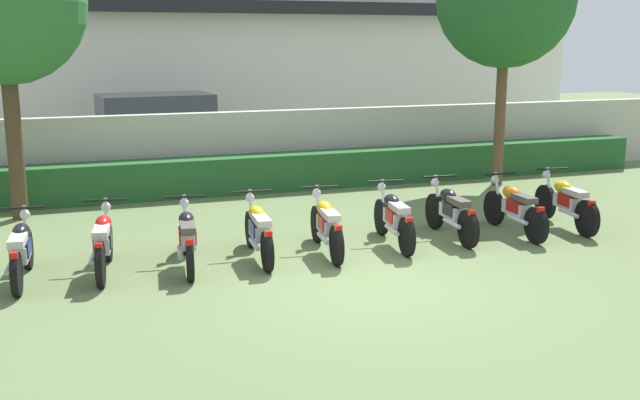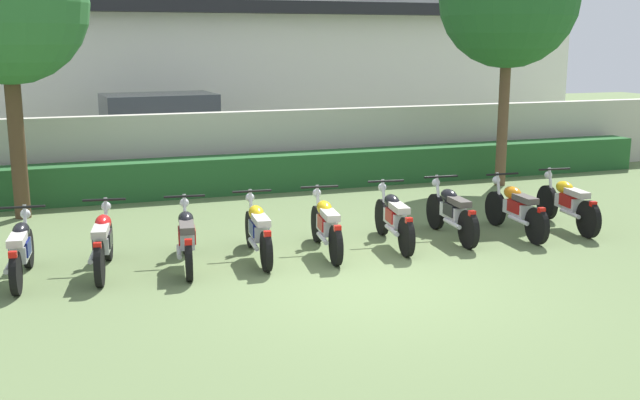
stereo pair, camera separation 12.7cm
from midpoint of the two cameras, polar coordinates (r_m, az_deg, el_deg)
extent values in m
plane|color=#607547|center=(10.00, 4.23, -6.50)|extent=(60.00, 60.00, 0.00)
cube|color=white|center=(25.05, -10.76, 13.18)|extent=(25.70, 6.00, 7.52)
cube|color=black|center=(21.86, -9.47, 14.41)|extent=(21.59, 0.50, 0.36)
cube|color=#BCB7A8|center=(16.65, -5.83, 3.89)|extent=(24.41, 0.30, 1.66)
cube|color=#235628|center=(16.05, -5.21, 2.01)|extent=(19.53, 0.70, 0.78)
cube|color=silver|center=(19.23, -11.31, 4.55)|extent=(4.62, 2.18, 1.00)
cube|color=#2D333D|center=(19.10, -12.00, 6.96)|extent=(2.82, 1.90, 0.65)
cylinder|color=black|center=(20.55, -7.52, 4.02)|extent=(0.69, 0.27, 0.68)
cylinder|color=black|center=(18.80, -5.95, 3.31)|extent=(0.69, 0.27, 0.68)
cylinder|color=black|center=(19.93, -16.26, 3.39)|extent=(0.69, 0.27, 0.68)
cylinder|color=black|center=(18.12, -15.50, 2.61)|extent=(0.69, 0.27, 0.68)
cylinder|color=#4C3823|center=(14.47, -21.88, 4.20)|extent=(0.28, 0.28, 2.83)
sphere|color=#2D6B33|center=(14.38, -22.65, 13.73)|extent=(2.83, 2.83, 2.83)
cylinder|color=brown|center=(17.07, 14.00, 6.12)|extent=(0.23, 0.23, 3.03)
cylinder|color=black|center=(11.42, -21.09, -3.46)|extent=(0.14, 0.57, 0.56)
cylinder|color=black|center=(10.26, -21.87, -5.24)|extent=(0.14, 0.57, 0.56)
cube|color=silver|center=(10.75, -21.55, -3.61)|extent=(0.25, 0.62, 0.22)
ellipsoid|color=black|center=(10.86, -21.53, -2.20)|extent=(0.26, 0.46, 0.22)
cube|color=beige|center=(10.48, -21.79, -2.83)|extent=(0.25, 0.54, 0.10)
cube|color=red|center=(10.09, -22.06, -3.88)|extent=(0.11, 0.09, 0.08)
cylinder|color=silver|center=(11.26, -21.26, -2.01)|extent=(0.07, 0.23, 0.65)
cylinder|color=black|center=(11.10, -21.44, -0.52)|extent=(0.60, 0.09, 0.04)
sphere|color=silver|center=(11.32, -21.26, -0.99)|extent=(0.14, 0.14, 0.14)
cylinder|color=silver|center=(10.57, -22.31, -4.67)|extent=(0.12, 0.55, 0.07)
cube|color=navy|center=(10.69, -21.60, -3.42)|extent=(0.27, 0.38, 0.20)
cylinder|color=black|center=(11.44, -15.57, -2.94)|extent=(0.18, 0.61, 0.61)
cylinder|color=black|center=(10.24, -16.14, -4.72)|extent=(0.18, 0.61, 0.61)
cube|color=silver|center=(10.76, -15.90, -3.08)|extent=(0.29, 0.62, 0.22)
ellipsoid|color=red|center=(10.86, -15.90, -1.68)|extent=(0.28, 0.47, 0.22)
cube|color=#B2ADA3|center=(10.48, -16.08, -2.30)|extent=(0.28, 0.54, 0.10)
cube|color=red|center=(10.07, -16.28, -3.36)|extent=(0.11, 0.09, 0.08)
cylinder|color=silver|center=(11.28, -15.70, -1.48)|extent=(0.08, 0.23, 0.65)
cylinder|color=black|center=(11.13, -15.83, 0.01)|extent=(0.60, 0.13, 0.04)
sphere|color=silver|center=(11.35, -15.70, -0.47)|extent=(0.14, 0.14, 0.14)
cylinder|color=silver|center=(10.56, -16.63, -4.14)|extent=(0.15, 0.55, 0.07)
cube|color=black|center=(10.70, -15.94, -2.89)|extent=(0.29, 0.39, 0.20)
cylinder|color=black|center=(11.52, -9.91, -2.66)|extent=(0.16, 0.57, 0.57)
cylinder|color=black|center=(10.23, -9.63, -4.55)|extent=(0.16, 0.57, 0.57)
cube|color=silver|center=(10.79, -9.79, -2.85)|extent=(0.28, 0.62, 0.22)
ellipsoid|color=black|center=(10.90, -9.87, -1.46)|extent=(0.27, 0.46, 0.22)
cube|color=#4C4742|center=(10.51, -9.78, -2.06)|extent=(0.27, 0.54, 0.10)
cube|color=red|center=(10.05, -9.66, -3.18)|extent=(0.11, 0.09, 0.08)
cylinder|color=silver|center=(11.36, -9.95, -1.22)|extent=(0.08, 0.23, 0.65)
cylinder|color=black|center=(11.20, -9.99, 0.27)|extent=(0.60, 0.11, 0.04)
sphere|color=silver|center=(11.43, -10.00, -0.21)|extent=(0.14, 0.14, 0.14)
cylinder|color=silver|center=(10.58, -10.37, -3.91)|extent=(0.14, 0.55, 0.07)
cube|color=#A51414|center=(10.73, -9.79, -2.66)|extent=(0.28, 0.39, 0.20)
cylinder|color=black|center=(11.76, -5.00, -2.22)|extent=(0.13, 0.58, 0.57)
cylinder|color=black|center=(10.51, -3.77, -3.93)|extent=(0.13, 0.58, 0.57)
cube|color=silver|center=(11.04, -4.39, -2.34)|extent=(0.25, 0.61, 0.22)
ellipsoid|color=yellow|center=(11.15, -4.56, -0.99)|extent=(0.25, 0.46, 0.22)
cube|color=beige|center=(10.77, -4.18, -1.56)|extent=(0.24, 0.53, 0.10)
cube|color=red|center=(10.34, -3.69, -2.59)|extent=(0.11, 0.09, 0.08)
cylinder|color=silver|center=(11.60, -4.95, -0.80)|extent=(0.07, 0.23, 0.65)
cylinder|color=black|center=(11.44, -4.90, 0.67)|extent=(0.60, 0.08, 0.04)
sphere|color=silver|center=(11.66, -5.06, 0.18)|extent=(0.14, 0.14, 0.14)
cylinder|color=silver|center=(10.82, -4.76, -3.37)|extent=(0.11, 0.55, 0.07)
cube|color=navy|center=(10.98, -4.34, -2.15)|extent=(0.27, 0.38, 0.20)
cylinder|color=black|center=(12.01, 0.08, -1.83)|extent=(0.16, 0.59, 0.59)
cylinder|color=black|center=(10.76, 1.56, -3.48)|extent=(0.16, 0.59, 0.59)
cube|color=silver|center=(11.30, 0.84, -1.94)|extent=(0.27, 0.62, 0.22)
ellipsoid|color=yellow|center=(11.41, 0.65, -0.62)|extent=(0.27, 0.46, 0.22)
cube|color=beige|center=(11.03, 1.11, -1.16)|extent=(0.26, 0.54, 0.10)
cube|color=red|center=(10.60, 1.69, -2.17)|extent=(0.11, 0.09, 0.08)
cylinder|color=silver|center=(11.85, 0.18, -0.43)|extent=(0.08, 0.23, 0.65)
cylinder|color=black|center=(11.70, 0.27, 1.01)|extent=(0.60, 0.11, 0.04)
sphere|color=silver|center=(11.92, 0.06, 0.53)|extent=(0.14, 0.14, 0.14)
cylinder|color=silver|center=(11.07, 0.52, -2.93)|extent=(0.14, 0.55, 0.07)
cube|color=#A51414|center=(11.24, 0.89, -1.75)|extent=(0.28, 0.39, 0.20)
cylinder|color=black|center=(12.50, 5.05, -1.30)|extent=(0.17, 0.61, 0.60)
cylinder|color=black|center=(11.28, 6.93, -2.81)|extent=(0.17, 0.61, 0.60)
cube|color=silver|center=(11.80, 6.03, -1.37)|extent=(0.28, 0.62, 0.22)
ellipsoid|color=black|center=(11.91, 5.81, -0.11)|extent=(0.28, 0.47, 0.22)
cube|color=#B2ADA3|center=(11.54, 6.39, -0.61)|extent=(0.27, 0.54, 0.10)
cube|color=red|center=(11.11, 7.13, -1.55)|extent=(0.11, 0.09, 0.08)
cylinder|color=silver|center=(12.34, 5.19, 0.05)|extent=(0.08, 0.23, 0.65)
cylinder|color=black|center=(12.20, 5.34, 1.44)|extent=(0.60, 0.12, 0.04)
sphere|color=silver|center=(12.41, 5.06, 0.97)|extent=(0.14, 0.14, 0.14)
cylinder|color=silver|center=(11.57, 5.81, -2.30)|extent=(0.14, 0.55, 0.07)
cube|color=#A51414|center=(11.74, 6.11, -1.19)|extent=(0.29, 0.39, 0.20)
cylinder|color=black|center=(12.99, 9.08, -0.87)|extent=(0.14, 0.61, 0.61)
cylinder|color=black|center=(11.86, 11.56, -2.21)|extent=(0.14, 0.61, 0.61)
cube|color=silver|center=(12.34, 10.39, -0.89)|extent=(0.25, 0.61, 0.22)
ellipsoid|color=black|center=(12.44, 10.10, 0.31)|extent=(0.25, 0.46, 0.22)
cube|color=#4C4742|center=(12.09, 10.88, -0.15)|extent=(0.24, 0.53, 0.10)
cube|color=red|center=(11.70, 11.83, -1.00)|extent=(0.11, 0.09, 0.08)
cylinder|color=silver|center=(12.84, 9.29, 0.43)|extent=(0.07, 0.23, 0.65)
cylinder|color=black|center=(12.70, 9.50, 1.77)|extent=(0.60, 0.08, 0.04)
sphere|color=silver|center=(12.91, 9.12, 1.31)|extent=(0.14, 0.14, 0.14)
cylinder|color=silver|center=(12.10, 10.35, -1.78)|extent=(0.11, 0.55, 0.07)
cube|color=black|center=(12.29, 10.49, -0.71)|extent=(0.27, 0.38, 0.20)
cylinder|color=black|center=(13.46, 13.50, -0.62)|extent=(0.12, 0.60, 0.60)
cylinder|color=black|center=(12.36, 16.51, -1.91)|extent=(0.12, 0.60, 0.60)
cube|color=silver|center=(12.83, 15.09, -0.64)|extent=(0.23, 0.61, 0.22)
ellipsoid|color=orange|center=(12.93, 14.76, 0.52)|extent=(0.24, 0.45, 0.22)
cube|color=#4C4742|center=(12.60, 15.67, 0.07)|extent=(0.23, 0.53, 0.10)
cube|color=red|center=(12.21, 16.83, -0.75)|extent=(0.10, 0.09, 0.08)
cylinder|color=silver|center=(13.32, 13.76, 0.64)|extent=(0.06, 0.23, 0.65)
cylinder|color=black|center=(13.19, 14.02, 1.93)|extent=(0.60, 0.07, 0.04)
sphere|color=silver|center=(13.38, 13.56, 1.49)|extent=(0.14, 0.14, 0.14)
cylinder|color=silver|center=(12.59, 15.17, -1.49)|extent=(0.10, 0.55, 0.07)
cube|color=#A51414|center=(12.78, 15.21, -0.47)|extent=(0.26, 0.37, 0.20)
cylinder|color=black|center=(14.14, 17.19, -0.18)|extent=(0.16, 0.63, 0.62)
cylinder|color=black|center=(13.03, 20.07, -1.39)|extent=(0.16, 0.63, 0.62)
cube|color=silver|center=(13.51, 18.72, -0.18)|extent=(0.27, 0.62, 0.22)
ellipsoid|color=yellow|center=(13.61, 18.42, 0.91)|extent=(0.27, 0.46, 0.22)
cube|color=#B2ADA3|center=(13.28, 19.29, 0.50)|extent=(0.26, 0.54, 0.10)
cube|color=red|center=(12.89, 20.39, -0.28)|extent=(0.11, 0.09, 0.08)
cylinder|color=silver|center=(14.00, 17.45, 1.03)|extent=(0.08, 0.23, 0.65)
cylinder|color=black|center=(13.87, 17.71, 2.25)|extent=(0.60, 0.10, 0.04)
sphere|color=silver|center=(14.07, 17.27, 1.83)|extent=(0.14, 0.14, 0.14)
cylinder|color=silver|center=(13.27, 18.79, -0.98)|extent=(0.13, 0.55, 0.07)
cube|color=#A51414|center=(13.46, 18.84, -0.02)|extent=(0.28, 0.39, 0.20)
camera|label=1|loc=(0.06, -89.69, 0.07)|focal=41.94mm
camera|label=2|loc=(0.06, 90.31, -0.07)|focal=41.94mm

